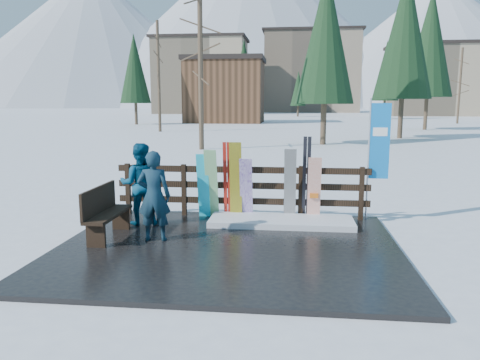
# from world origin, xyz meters

# --- Properties ---
(ground) EXTENTS (700.00, 700.00, 0.00)m
(ground) POSITION_xyz_m (0.00, 0.00, 0.00)
(ground) COLOR white
(ground) RESTS_ON ground
(deck) EXTENTS (6.00, 5.00, 0.08)m
(deck) POSITION_xyz_m (0.00, 0.00, 0.04)
(deck) COLOR black
(deck) RESTS_ON ground
(fence) EXTENTS (5.60, 0.10, 1.15)m
(fence) POSITION_xyz_m (0.00, 2.20, 0.74)
(fence) COLOR black
(fence) RESTS_ON deck
(snow_patch) EXTENTS (2.98, 1.00, 0.12)m
(snow_patch) POSITION_xyz_m (0.90, 1.60, 0.14)
(snow_patch) COLOR white
(snow_patch) RESTS_ON deck
(bench) EXTENTS (0.41, 1.50, 0.97)m
(bench) POSITION_xyz_m (-2.36, 0.25, 0.60)
(bench) COLOR black
(bench) RESTS_ON deck
(snowboard_0) EXTENTS (0.25, 0.31, 1.43)m
(snowboard_0) POSITION_xyz_m (-0.82, 1.98, 0.79)
(snowboard_0) COLOR #1DD3F6
(snowboard_0) RESTS_ON deck
(snowboard_1) EXTENTS (0.27, 0.41, 1.52)m
(snowboard_1) POSITION_xyz_m (-0.63, 1.98, 0.84)
(snowboard_1) COLOR white
(snowboard_1) RESTS_ON deck
(snowboard_2) EXTENTS (0.26, 0.22, 1.68)m
(snowboard_2) POSITION_xyz_m (-0.10, 1.98, 0.92)
(snowboard_2) COLOR yellow
(snowboard_2) RESTS_ON deck
(snowboard_3) EXTENTS (0.27, 0.33, 1.34)m
(snowboard_3) POSITION_xyz_m (0.12, 1.98, 0.75)
(snowboard_3) COLOR white
(snowboard_3) RESTS_ON deck
(snowboard_4) EXTENTS (0.25, 0.34, 1.56)m
(snowboard_4) POSITION_xyz_m (1.07, 1.98, 0.86)
(snowboard_4) COLOR black
(snowboard_4) RESTS_ON deck
(snowboard_5) EXTENTS (0.28, 0.27, 1.38)m
(snowboard_5) POSITION_xyz_m (1.58, 1.98, 0.77)
(snowboard_5) COLOR white
(snowboard_5) RESTS_ON deck
(ski_pair_a) EXTENTS (0.16, 0.23, 1.68)m
(ski_pair_a) POSITION_xyz_m (-0.30, 2.05, 0.92)
(ski_pair_a) COLOR #AF1E15
(ski_pair_a) RESTS_ON deck
(ski_pair_b) EXTENTS (0.17, 0.31, 1.81)m
(ski_pair_b) POSITION_xyz_m (1.41, 2.05, 0.99)
(ski_pair_b) COLOR black
(ski_pair_b) RESTS_ON deck
(rental_flag) EXTENTS (0.45, 0.04, 2.60)m
(rental_flag) POSITION_xyz_m (2.89, 2.25, 1.69)
(rental_flag) COLOR silver
(rental_flag) RESTS_ON deck
(person_front) EXTENTS (0.64, 0.45, 1.66)m
(person_front) POSITION_xyz_m (-1.38, 0.20, 0.91)
(person_front) COLOR #173D46
(person_front) RESTS_ON deck
(person_back) EXTENTS (0.94, 0.81, 1.69)m
(person_back) POSITION_xyz_m (-2.02, 1.32, 0.93)
(person_back) COLOR navy
(person_back) RESTS_ON deck
(resort_buildings) EXTENTS (73.00, 87.60, 22.60)m
(resort_buildings) POSITION_xyz_m (1.03, 115.41, 9.81)
(resort_buildings) COLOR tan
(resort_buildings) RESTS_ON ground
(trees) EXTENTS (42.00, 68.64, 12.71)m
(trees) POSITION_xyz_m (5.03, 48.35, 5.64)
(trees) COLOR #382B1E
(trees) RESTS_ON ground
(mountains) EXTENTS (520.00, 260.00, 120.00)m
(mountains) POSITION_xyz_m (-10.50, 328.41, 50.20)
(mountains) COLOR white
(mountains) RESTS_ON ground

